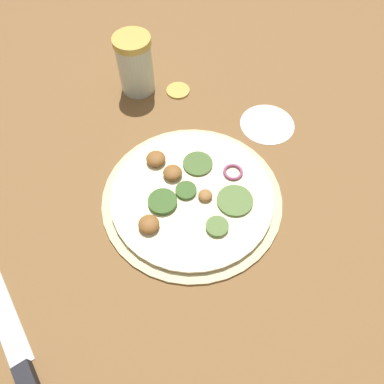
{
  "coord_description": "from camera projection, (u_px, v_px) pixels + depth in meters",
  "views": [
    {
      "loc": [
        -0.1,
        -0.29,
        0.5
      ],
      "look_at": [
        0.0,
        0.0,
        0.02
      ],
      "focal_mm": 35.0,
      "sensor_mm": 36.0,
      "label": 1
    }
  ],
  "objects": [
    {
      "name": "knife",
      "position": [
        25.0,
        374.0,
        0.44
      ],
      "size": [
        0.08,
        0.25,
        0.02
      ],
      "rotation": [
        0.0,
        0.0,
        1.8
      ],
      "color": "silver",
      "rests_on": "ground_plane"
    },
    {
      "name": "pizza",
      "position": [
        191.0,
        196.0,
        0.58
      ],
      "size": [
        0.28,
        0.28,
        0.03
      ],
      "color": "beige",
      "rests_on": "ground_plane"
    },
    {
      "name": "spice_jar",
      "position": [
        135.0,
        64.0,
        0.67
      ],
      "size": [
        0.07,
        0.07,
        0.11
      ],
      "color": "silver",
      "rests_on": "ground_plane"
    },
    {
      "name": "ground_plane",
      "position": [
        192.0,
        198.0,
        0.58
      ],
      "size": [
        3.0,
        3.0,
        0.0
      ],
      "primitive_type": "plane",
      "color": "brown"
    },
    {
      "name": "flour_patch",
      "position": [
        267.0,
        124.0,
        0.67
      ],
      "size": [
        0.1,
        0.1,
        0.0
      ],
      "color": "white",
      "rests_on": "ground_plane"
    },
    {
      "name": "loose_cap",
      "position": [
        178.0,
        90.0,
        0.71
      ],
      "size": [
        0.04,
        0.04,
        0.01
      ],
      "color": "gold",
      "rests_on": "ground_plane"
    }
  ]
}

